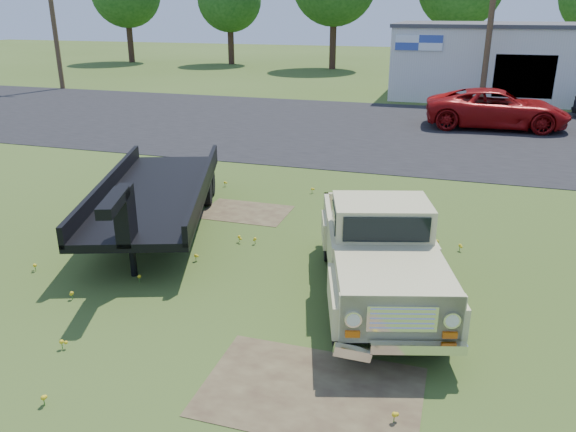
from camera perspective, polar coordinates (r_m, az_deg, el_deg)
name	(u,v)px	position (r m, az deg, el deg)	size (l,w,h in m)	color
ground	(276,282)	(10.93, -1.19, -6.69)	(140.00, 140.00, 0.00)	#394F19
asphalt_lot	(385,130)	(24.92, 9.84, 8.61)	(90.00, 14.00, 0.02)	black
dirt_patch_a	(311,391)	(8.13, 2.37, -17.38)	(3.00, 2.00, 0.01)	#453525
dirt_patch_b	(246,212)	(14.58, -4.33, 0.40)	(2.20, 1.60, 0.01)	#453525
commercial_building	(520,60)	(36.45, 22.47, 14.42)	(14.20, 8.20, 4.15)	silver
utility_pole_west	(53,14)	(40.06, -22.80, 18.41)	(1.60, 0.30, 9.00)	#492F21
utility_pole_mid	(491,16)	(31.24, 19.95, 18.60)	(1.60, 0.30, 9.00)	#492F21
vintage_pickup_truck	(379,250)	(10.16, 9.26, -3.39)	(1.98, 5.09, 1.85)	tan
flatbed_trailer	(156,188)	(13.68, -13.28, 2.81)	(2.37, 7.11, 1.94)	black
red_pickup	(497,109)	(26.47, 20.44, 10.16)	(2.76, 5.99, 1.66)	maroon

